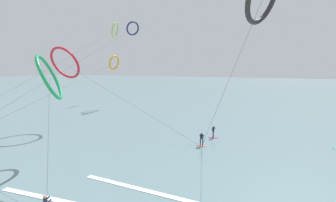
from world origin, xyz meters
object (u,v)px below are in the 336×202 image
(surfer_magenta, at_px, (213,132))
(kite_crimson, at_px, (65,63))
(kite_amber, at_px, (114,63))
(surfer_coral, at_px, (202,140))
(kite_emerald, at_px, (49,78))
(kite_lime, at_px, (115,30))
(kite_navy, at_px, (132,28))

(surfer_magenta, bearing_deg, kite_crimson, 79.08)
(kite_amber, bearing_deg, kite_crimson, 17.34)
(surfer_coral, height_order, kite_crimson, kite_crimson)
(kite_emerald, height_order, kite_amber, kite_amber)
(kite_amber, xyz_separation_m, kite_lime, (-7.54, 12.25, 8.89))
(surfer_magenta, distance_m, kite_emerald, 20.79)
(kite_crimson, bearing_deg, kite_emerald, 130.95)
(surfer_coral, xyz_separation_m, kite_lime, (-32.87, 32.46, 18.29))
(kite_crimson, height_order, kite_amber, kite_crimson)
(surfer_magenta, relative_size, kite_amber, 0.05)
(kite_navy, xyz_separation_m, kite_amber, (-0.18, -8.32, -8.46))
(kite_navy, bearing_deg, kite_amber, 29.68)
(kite_emerald, bearing_deg, surfer_magenta, -79.51)
(surfer_coral, height_order, kite_amber, kite_amber)
(kite_lime, bearing_deg, surfer_magenta, 36.04)
(kite_lime, bearing_deg, kite_emerald, 11.56)
(surfer_magenta, relative_size, kite_lime, 0.03)
(kite_navy, distance_m, kite_emerald, 41.33)
(kite_crimson, bearing_deg, surfer_magenta, -169.57)
(surfer_magenta, height_order, kite_amber, kite_amber)
(surfer_coral, height_order, kite_lime, kite_lime)
(surfer_coral, distance_m, kite_amber, 33.74)
(kite_emerald, relative_size, kite_lime, 0.23)
(surfer_coral, relative_size, kite_emerald, 0.15)
(kite_crimson, xyz_separation_m, kite_amber, (-3.79, 18.77, 0.22))
(kite_navy, height_order, kite_amber, kite_navy)
(kite_crimson, distance_m, kite_lime, 34.26)
(surfer_magenta, bearing_deg, kite_emerald, 117.41)
(kite_crimson, height_order, kite_navy, kite_navy)
(kite_crimson, relative_size, kite_lime, 0.49)
(kite_crimson, height_order, kite_lime, kite_lime)
(surfer_coral, height_order, kite_emerald, kite_emerald)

